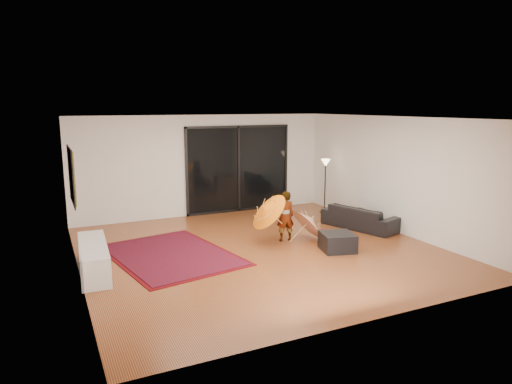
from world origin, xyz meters
TOP-DOWN VIEW (x-y plane):
  - floor at (0.00, 0.00)m, footprint 7.00×7.00m
  - ceiling at (0.00, 0.00)m, footprint 7.00×7.00m
  - wall_back at (0.00, 3.50)m, footprint 7.00×0.00m
  - wall_front at (0.00, -3.50)m, footprint 7.00×0.00m
  - wall_left at (-3.50, 0.00)m, footprint 0.00×7.00m
  - wall_right at (3.50, 0.00)m, footprint 0.00×7.00m
  - sliding_door at (1.00, 3.47)m, footprint 3.06×0.07m
  - painting at (-3.46, 1.00)m, footprint 0.04×1.28m
  - media_console at (-3.25, 0.13)m, footprint 0.58×1.91m
  - speaker at (-3.25, -0.54)m, footprint 0.36×0.36m
  - persian_rug at (-1.77, 0.46)m, footprint 2.62×3.30m
  - sofa at (2.95, 0.51)m, footprint 1.27×2.00m
  - ottoman at (1.42, -0.71)m, footprint 0.79×0.79m
  - floor_lamp at (3.10, 2.28)m, footprint 0.26×0.26m
  - child at (0.78, 0.36)m, footprint 0.45×0.33m
  - parasol_orange at (0.23, 0.31)m, footprint 0.74×0.91m
  - parasol_white at (1.38, 0.21)m, footprint 0.66×0.81m

SIDE VIEW (x-z plane):
  - floor at x=0.00m, z-range 0.00..0.00m
  - persian_rug at x=-1.77m, z-range 0.00..0.02m
  - speaker at x=-3.25m, z-range 0.00..0.33m
  - ottoman at x=1.42m, z-range 0.00..0.37m
  - media_console at x=-3.25m, z-range 0.00..0.52m
  - sofa at x=2.95m, z-range 0.00..0.55m
  - parasol_white at x=1.38m, z-range 0.04..0.97m
  - child at x=0.78m, z-range 0.00..1.12m
  - parasol_orange at x=0.23m, z-range 0.28..1.19m
  - floor_lamp at x=3.10m, z-range 0.43..1.93m
  - sliding_door at x=1.00m, z-range 0.00..2.40m
  - wall_back at x=0.00m, z-range -2.15..4.85m
  - wall_front at x=0.00m, z-range -2.15..4.85m
  - wall_left at x=-3.50m, z-range -2.15..4.85m
  - wall_right at x=3.50m, z-range -2.15..4.85m
  - painting at x=-3.46m, z-range 1.11..2.19m
  - ceiling at x=0.00m, z-range 2.70..2.70m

